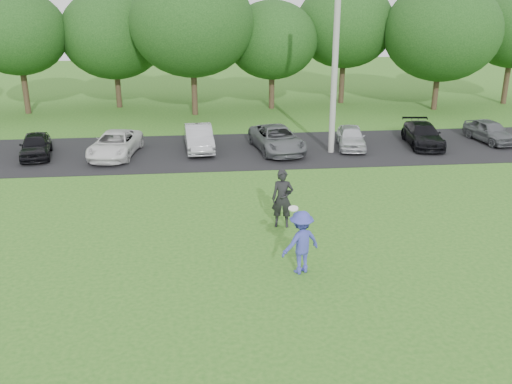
% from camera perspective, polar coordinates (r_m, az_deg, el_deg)
% --- Properties ---
extents(ground, '(100.00, 100.00, 0.00)m').
position_cam_1_polar(ground, '(15.91, 1.28, -8.73)').
color(ground, '#2B641C').
rests_on(ground, ground).
extents(parking_lot, '(32.00, 6.50, 0.03)m').
position_cam_1_polar(parking_lot, '(27.96, -1.97, 4.16)').
color(parking_lot, black).
rests_on(parking_lot, ground).
extents(utility_pole, '(0.28, 0.28, 9.12)m').
position_cam_1_polar(utility_pole, '(27.01, 7.93, 13.27)').
color(utility_pole, '#989893').
rests_on(utility_pole, ground).
extents(frisbee_player, '(1.36, 1.12, 2.00)m').
position_cam_1_polar(frisbee_player, '(15.94, 4.52, -5.02)').
color(frisbee_player, '#3B41A7').
rests_on(frisbee_player, ground).
extents(camera_bystander, '(0.79, 0.59, 1.97)m').
position_cam_1_polar(camera_bystander, '(18.88, 2.67, -0.67)').
color(camera_bystander, black).
rests_on(camera_bystander, ground).
extents(parked_cars, '(27.85, 4.67, 1.21)m').
position_cam_1_polar(parked_cars, '(27.67, -2.29, 5.25)').
color(parked_cars, silver).
rests_on(parked_cars, parking_lot).
extents(tree_row, '(42.39, 9.85, 8.64)m').
position_cam_1_polar(tree_row, '(36.84, -0.70, 15.75)').
color(tree_row, '#38281C').
rests_on(tree_row, ground).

